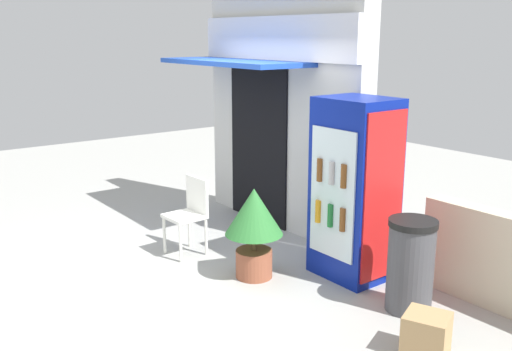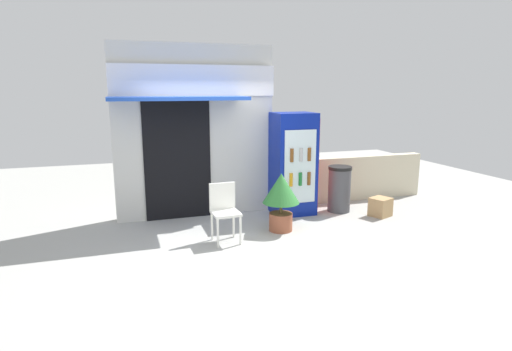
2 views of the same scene
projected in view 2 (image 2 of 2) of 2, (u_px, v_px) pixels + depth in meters
The scene contains 8 objects.
ground at pixel (234, 242), 6.51m from camera, with size 16.00×16.00×0.00m, color #A3A39E.
storefront_building at pixel (194, 129), 7.59m from camera, with size 2.94×1.12×3.12m.
drink_cooler at pixel (293, 164), 7.84m from camera, with size 0.78×0.69×1.91m.
plastic_chair at pixel (224, 208), 6.46m from camera, with size 0.43×0.42×0.91m.
potted_plant_near_shop at pixel (281, 195), 6.92m from camera, with size 0.62×0.62×0.98m.
trash_bin at pixel (339, 189), 8.05m from camera, with size 0.45×0.45×0.89m.
stone_boundary_wall at pixel (365, 177), 9.01m from camera, with size 2.63×0.22×0.93m, color beige.
cardboard_box at pixel (380, 207), 7.80m from camera, with size 0.35×0.33×0.35m, color tan.
Camera 2 is at (-1.59, -5.96, 2.34)m, focal length 29.27 mm.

